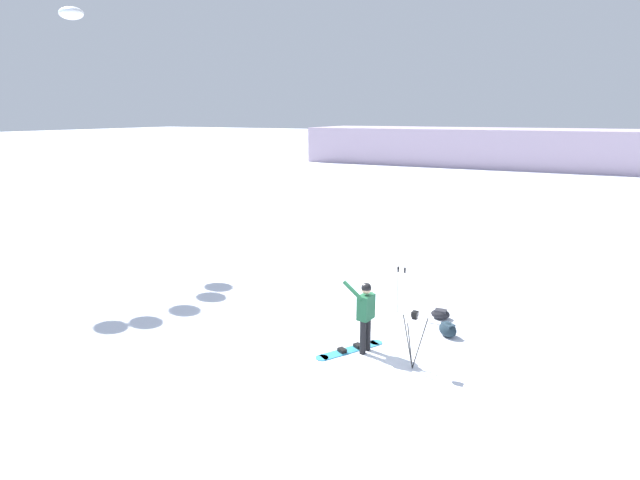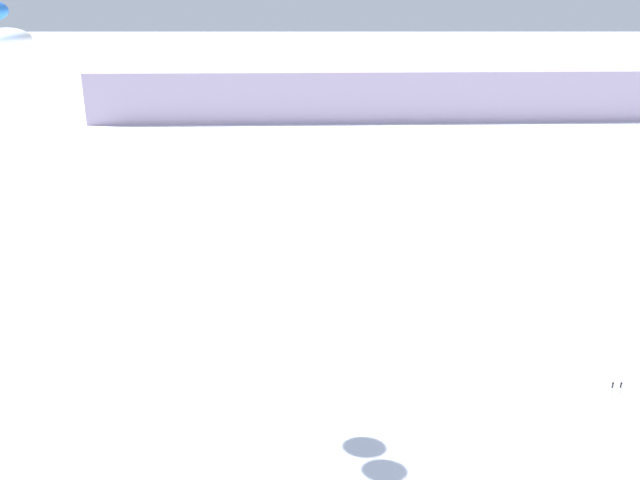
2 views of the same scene
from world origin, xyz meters
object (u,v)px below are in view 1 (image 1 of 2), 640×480
camera_tripod (414,328)px  gear_bag_small (448,329)px  snowboarder (366,310)px  gear_bag_large (440,314)px  ski_poles (401,284)px  snowboard (350,349)px

camera_tripod → gear_bag_small: bearing=-97.9°
gear_bag_small → camera_tripod: bearing=82.1°
snowboarder → camera_tripod: (-1.20, 0.25, -0.08)m
gear_bag_large → ski_poles: 1.30m
gear_bag_large → camera_tripod: camera_tripod is taller
snowboard → ski_poles: ski_poles is taller
gear_bag_small → ski_poles: 1.84m
gear_bag_small → snowboarder: bearing=49.0°
gear_bag_large → snowboarder: bearing=69.4°
snowboarder → gear_bag_large: snowboarder is taller
snowboard → ski_poles: size_ratio=1.19×
snowboard → snowboarder: bearing=-161.4°
camera_tripod → snowboard: bearing=-5.2°
gear_bag_large → ski_poles: bearing=11.8°
snowboarder → ski_poles: (0.03, -2.50, -0.14)m
snowboard → camera_tripod: (-1.52, 0.14, 0.91)m
snowboarder → camera_tripod: snowboarder is taller
snowboarder → gear_bag_large: (-1.02, -2.72, -0.88)m
snowboarder → snowboard: 1.04m
camera_tripod → ski_poles: bearing=-65.9°
snowboard → camera_tripod: bearing=174.8°
snowboard → camera_tripod: camera_tripod is taller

